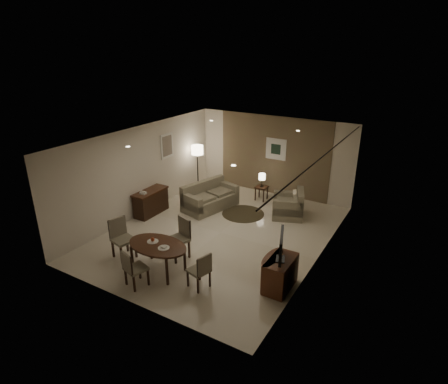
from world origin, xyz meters
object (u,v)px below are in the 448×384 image
Objects in this scene: chair_near at (136,268)px; armchair at (288,203)px; tv_cabinet at (280,274)px; chair_far at (177,239)px; chair_left at (123,239)px; dining_table at (158,258)px; side_table at (261,193)px; chair_right at (199,270)px; floor_lamp at (198,168)px; console_desk at (151,202)px; sofa at (210,196)px.

armchair is at bearing -90.72° from chair_near.
chair_near is (-2.70, -1.49, 0.08)m from tv_cabinet.
chair_left is at bearing -131.52° from chair_far.
dining_table reaches higher than side_table.
chair_right is 0.52× the size of floor_lamp.
console_desk is 1.22× the size of chair_left.
dining_table is at bearing -78.52° from chair_near.
armchair reaches higher than dining_table.
floor_lamp reaches higher than side_table.
sofa is 2.44m from armchair.
chair_right is (2.25, -0.06, -0.07)m from chair_left.
console_desk is 2.47m from floor_lamp.
sofa is at bearing 43.20° from console_desk.
tv_cabinet is 1.07× the size of chair_right.
chair_left is 2.25m from chair_right.
console_desk is 1.20× the size of chair_far.
chair_left reaches higher than console_desk.
chair_far is 3.87m from armchair.
chair_left is 0.61× the size of floor_lamp.
chair_far is 1.20× the size of chair_right.
console_desk reaches higher than tv_cabinet.
chair_near is 0.88× the size of chair_left.
tv_cabinet is 0.61× the size of dining_table.
tv_cabinet is 4.86m from side_table.
side_table is (1.11, 1.44, -0.18)m from sofa.
armchair is 0.58× the size of floor_lamp.
tv_cabinet is 1.89× the size of side_table.
armchair is (0.32, 4.32, -0.00)m from chair_right.
side_table is at bearing 119.99° from tv_cabinet.
armchair reaches higher than tv_cabinet.
chair_far reaches higher than chair_left.
chair_far reaches higher than chair_right.
tv_cabinet is 6.22m from floor_lamp.
console_desk is 0.82× the size of dining_table.
console_desk is 1.28× the size of armchair.
chair_far reaches higher than chair_near.
chair_left is at bearing -52.09° from armchair.
dining_table is at bearing -46.07° from console_desk.
chair_near reaches higher than sofa.
side_table is at bearing -154.42° from chair_right.
chair_left is 1.05× the size of armchair.
armchair is 1.98× the size of side_table.
sofa reaches higher than dining_table.
armchair is (3.69, 1.97, 0.04)m from console_desk.
chair_near is 5.71m from side_table.
chair_near is 1.36m from chair_far.
dining_table is at bearing -162.70° from tv_cabinet.
sofa is (-0.89, 3.60, 0.07)m from dining_table.
chair_right is at bearing -34.91° from console_desk.
chair_left is at bearing -76.23° from chair_right.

